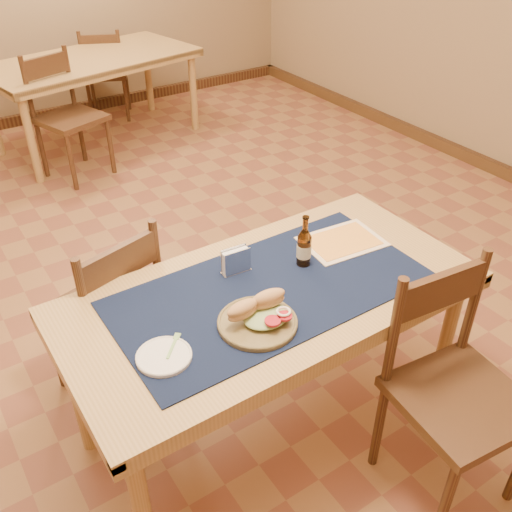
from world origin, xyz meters
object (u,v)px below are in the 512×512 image
chair_main_far (109,311)px  napkin_holder (236,261)px  chair_main_near (454,387)px  sandwich_plate (259,317)px  beer_bottle (304,247)px  back_table (91,67)px  main_table (270,307)px

chair_main_far → napkin_holder: (0.42, -0.39, 0.33)m
chair_main_far → napkin_holder: chair_main_far is taller
chair_main_near → sandwich_plate: size_ratio=3.39×
sandwich_plate → beer_bottle: 0.41m
back_table → sandwich_plate: (-0.70, -3.60, 0.12)m
main_table → back_table: bearing=81.0°
chair_main_far → chair_main_near: 1.45m
beer_bottle → napkin_holder: (-0.25, 0.10, -0.03)m
chair_main_near → sandwich_plate: 0.77m
back_table → napkin_holder: (-0.60, -3.29, 0.14)m
back_table → beer_bottle: beer_bottle is taller
main_table → napkin_holder: (-0.05, 0.17, 0.14)m
beer_bottle → napkin_holder: size_ratio=1.80×
sandwich_plate → napkin_holder: (0.10, 0.31, 0.02)m
main_table → back_table: same height
main_table → beer_bottle: bearing=17.1°
main_table → chair_main_near: size_ratio=1.67×
sandwich_plate → beer_bottle: beer_bottle is taller
back_table → chair_main_far: bearing=-109.4°
napkin_holder → chair_main_near: bearing=-58.3°
chair_main_near → beer_bottle: 0.76m
chair_main_far → sandwich_plate: size_ratio=3.22×
back_table → main_table: bearing=-99.0°
chair_main_far → napkin_holder: size_ratio=7.45×
chair_main_far → sandwich_plate: chair_main_far is taller
sandwich_plate → chair_main_far: bearing=114.8°
napkin_holder → beer_bottle: bearing=-22.4°
main_table → sandwich_plate: sandwich_plate is taller
chair_main_near → napkin_holder: (-0.47, 0.76, 0.31)m
chair_main_near → napkin_holder: size_ratio=7.85×
chair_main_far → beer_bottle: (0.67, -0.50, 0.36)m
beer_bottle → chair_main_near: bearing=-71.9°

